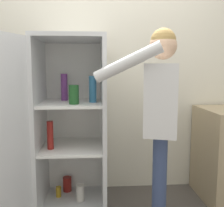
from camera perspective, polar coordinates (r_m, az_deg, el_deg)
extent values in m
cube|color=silver|center=(2.77, -1.22, 7.27)|extent=(7.00, 0.06, 2.55)
cube|color=silver|center=(2.72, -8.36, -20.44)|extent=(0.62, 0.65, 0.04)
cube|color=silver|center=(2.42, -9.08, 13.82)|extent=(0.62, 0.65, 0.04)
cube|color=white|center=(2.75, -8.20, -3.04)|extent=(0.62, 0.03, 1.50)
cube|color=silver|center=(2.49, -15.39, -4.34)|extent=(0.03, 0.65, 1.50)
cube|color=silver|center=(2.45, -1.89, -4.29)|extent=(0.04, 0.65, 1.50)
cube|color=white|center=(2.51, -8.61, -9.28)|extent=(0.55, 0.58, 0.02)
cube|color=white|center=(2.42, -8.80, 0.04)|extent=(0.55, 0.58, 0.02)
cylinder|color=beige|center=(2.66, -6.93, -18.73)|extent=(0.08, 0.08, 0.16)
cylinder|color=#723884|center=(2.55, -10.35, 3.53)|extent=(0.06, 0.06, 0.25)
cylinder|color=#B78C1E|center=(2.77, -11.58, -18.29)|extent=(0.05, 0.05, 0.10)
cylinder|color=#1E5123|center=(2.26, -8.31, 1.93)|extent=(0.09, 0.09, 0.16)
cylinder|color=teal|center=(2.36, -4.22, 3.13)|extent=(0.07, 0.07, 0.24)
cylinder|color=maroon|center=(2.86, -9.71, -16.89)|extent=(0.09, 0.09, 0.15)
cylinder|color=maroon|center=(2.40, -13.30, -6.72)|extent=(0.06, 0.06, 0.25)
cylinder|color=#384770|center=(2.20, 10.24, -16.67)|extent=(0.11, 0.11, 0.78)
cylinder|color=#384770|center=(2.37, 10.48, -14.93)|extent=(0.11, 0.11, 0.78)
cube|color=silver|center=(2.11, 10.79, 0.99)|extent=(0.36, 0.49, 0.55)
sphere|color=#DBAD89|center=(2.11, 11.07, 12.24)|extent=(0.21, 0.21, 0.21)
sphere|color=#AD894C|center=(2.11, 11.10, 13.25)|extent=(0.20, 0.20, 0.20)
cylinder|color=silver|center=(1.88, 3.48, 8.94)|extent=(0.51, 0.23, 0.30)
cylinder|color=silver|center=(2.36, 11.04, 0.97)|extent=(0.09, 0.09, 0.52)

